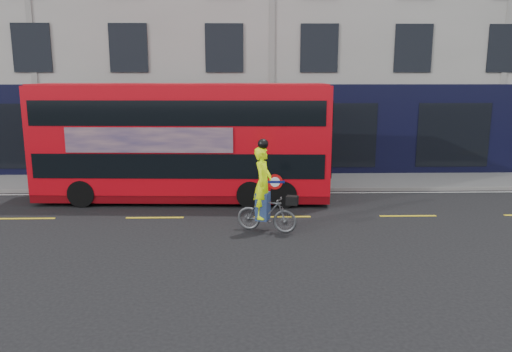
{
  "coord_description": "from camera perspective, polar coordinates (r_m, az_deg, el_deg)",
  "views": [
    {
      "loc": [
        -1.2,
        -13.61,
        4.39
      ],
      "look_at": [
        -0.83,
        1.31,
        1.36
      ],
      "focal_mm": 35.0,
      "sensor_mm": 36.0,
      "label": 1
    }
  ],
  "objects": [
    {
      "name": "pavement",
      "position": [
        20.61,
        1.95,
        -0.66
      ],
      "size": [
        60.0,
        3.0,
        0.12
      ],
      "primitive_type": "cube",
      "color": "slate",
      "rests_on": "ground"
    },
    {
      "name": "ground",
      "position": [
        14.35,
        3.47,
        -6.35
      ],
      "size": [
        120.0,
        120.0,
        0.0
      ],
      "primitive_type": "plane",
      "color": "black",
      "rests_on": "ground"
    },
    {
      "name": "bus",
      "position": [
        17.69,
        -8.24,
        3.93
      ],
      "size": [
        10.28,
        2.76,
        4.1
      ],
      "rotation": [
        0.0,
        0.0,
        -0.04
      ],
      "color": "#BC0711",
      "rests_on": "ground"
    },
    {
      "name": "kerb",
      "position": [
        19.15,
        2.21,
        -1.59
      ],
      "size": [
        60.0,
        0.12,
        0.13
      ],
      "primitive_type": "cube",
      "color": "slate",
      "rests_on": "ground"
    },
    {
      "name": "building_terrace",
      "position": [
        26.77,
        1.22,
        18.12
      ],
      "size": [
        50.0,
        10.07,
        15.0
      ],
      "color": "#A4A19A",
      "rests_on": "ground"
    },
    {
      "name": "road_edge_line",
      "position": [
        18.87,
        2.27,
        -1.97
      ],
      "size": [
        58.0,
        0.1,
        0.01
      ],
      "primitive_type": "cube",
      "color": "silver",
      "rests_on": "ground"
    },
    {
      "name": "cyclist",
      "position": [
        14.11,
        1.05,
        -2.72
      ],
      "size": [
        1.82,
        1.03,
        2.66
      ],
      "rotation": [
        0.0,
        0.0,
        -0.33
      ],
      "color": "#4C4E51",
      "rests_on": "ground"
    },
    {
      "name": "lane_dashes",
      "position": [
        15.78,
        3.01,
        -4.67
      ],
      "size": [
        58.0,
        0.12,
        0.01
      ],
      "primitive_type": null,
      "color": "gold",
      "rests_on": "ground"
    }
  ]
}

